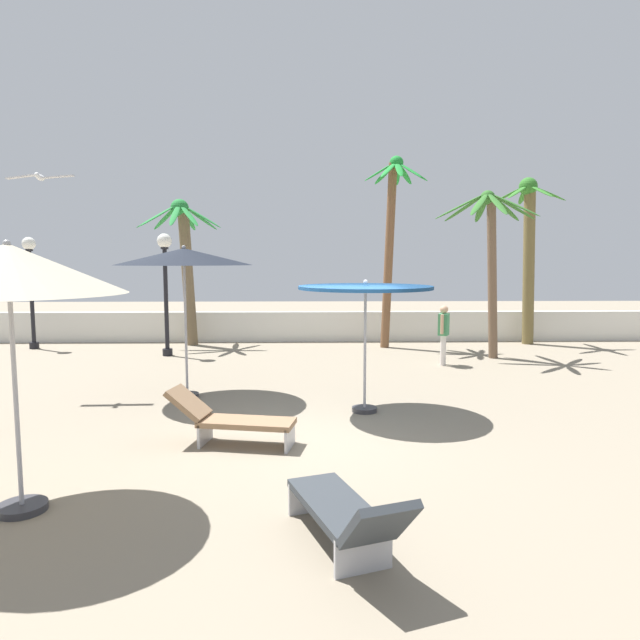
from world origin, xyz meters
The scene contains 15 objects.
ground_plane centered at (0.00, 0.00, 0.00)m, with size 56.00×56.00×0.00m, color gray.
boundary_wall centered at (0.00, 9.77, 0.50)m, with size 25.20×0.30×1.00m, color silver.
patio_umbrella_0 centered at (-2.69, 2.03, 2.78)m, with size 2.68×2.68×3.02m.
patio_umbrella_1 centered at (-3.42, -3.10, 2.63)m, with size 2.40×2.40×2.95m.
patio_umbrella_2 centered at (0.75, 0.88, 2.13)m, with size 2.39×2.39×2.39m.
palm_tree_0 centered at (2.31, 8.39, 3.65)m, with size 1.97×1.97×5.88m.
palm_tree_1 centered at (6.84, 9.02, 3.24)m, with size 2.19×2.39×5.34m.
palm_tree_2 centered at (4.76, 6.40, 3.09)m, with size 2.85×2.85×4.62m.
palm_tree_3 centered at (-4.16, 9.04, 2.94)m, with size 2.72×2.72×4.64m.
lamp_post_0 centered at (-4.29, 7.00, 2.30)m, with size 0.41×0.41×3.47m.
lamp_post_1 centered at (-8.72, 8.38, 2.22)m, with size 0.40×0.40×3.42m.
lounge_chair_0 centered at (0.06, -4.05, 0.38)m, with size 1.14×1.96×0.84m.
lounge_chair_1 centered at (-1.43, -0.91, 0.39)m, with size 1.95×0.89×0.84m.
guest_0 centered at (3.26, 5.36, 0.94)m, with size 0.36×0.52×1.56m.
seagull_0 centered at (-5.64, 2.58, 4.39)m, with size 1.32×0.38×0.14m.
Camera 1 is at (-0.30, -9.11, 2.74)m, focal length 31.76 mm.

